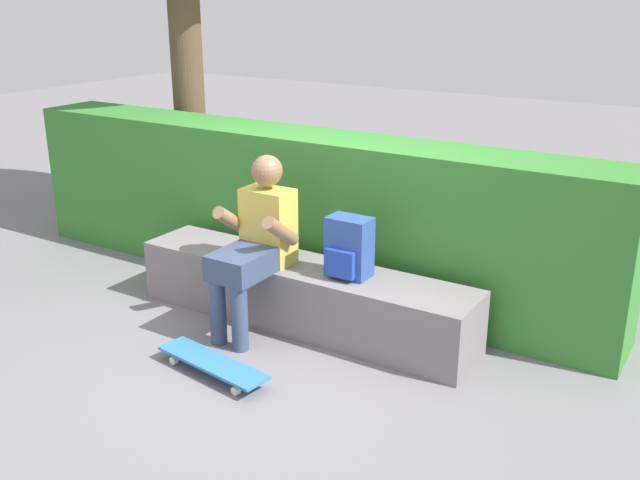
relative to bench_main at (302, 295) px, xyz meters
The scene contains 6 objects.
ground_plane 0.45m from the bench_main, 90.00° to the right, with size 24.00×24.00×0.00m, color slate.
bench_main is the anchor object (origin of this frame).
person_skater 0.52m from the bench_main, 135.40° to the right, with size 0.49×0.62×1.19m.
skateboard_near_person 0.89m from the bench_main, 95.01° to the right, with size 0.82×0.31×0.09m.
backpack_on_bench 0.56m from the bench_main, ahead, with size 0.28×0.23×0.40m.
hedge_row 0.89m from the bench_main, 127.55° to the left, with size 5.05×0.56×1.21m.
Camera 1 is at (2.54, -3.44, 2.23)m, focal length 40.55 mm.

